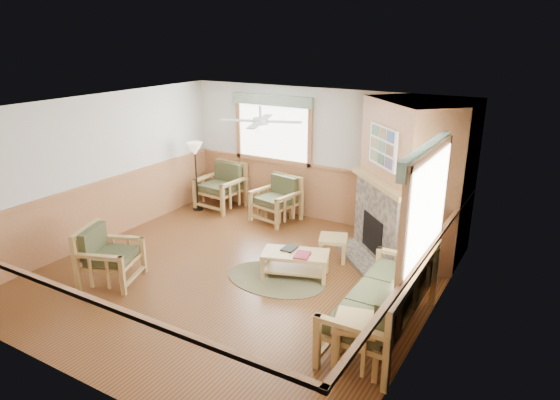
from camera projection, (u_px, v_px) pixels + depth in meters
The scene contains 24 objects.
floor at pixel (237, 276), 8.05m from camera, with size 6.00×6.00×0.01m, color brown.
ceiling at pixel (231, 107), 7.18m from camera, with size 6.00×6.00×0.01m, color white.
wall_back at pixel (321, 156), 10.06m from camera, with size 6.00×0.02×2.70m, color silver.
wall_front at pixel (66, 274), 5.17m from camera, with size 6.00×0.02×2.70m, color silver.
wall_left at pixel (100, 170), 9.06m from camera, with size 0.02×6.00×2.70m, color silver.
wall_right at pixel (432, 235), 6.17m from camera, with size 0.02×6.00×2.70m, color silver.
wainscot at pixel (236, 244), 7.87m from camera, with size 6.00×6.00×1.10m, color #A76E44, non-canonical shape.
fireplace at pixel (406, 182), 8.30m from camera, with size 2.20×2.20×2.70m, color #A76E44, non-canonical shape.
window_back at pixel (273, 93), 10.18m from camera, with size 1.90×0.16×1.50m, color white, non-canonical shape.
window_right at pixel (434, 144), 5.65m from camera, with size 0.16×1.90×1.50m, color white, non-canonical shape.
ceiling_fan at pixel (260, 109), 7.29m from camera, with size 1.24×1.24×0.36m, color white, non-canonical shape.
sofa at pixel (382, 298), 6.36m from camera, with size 0.90×2.19×1.01m, color tan, non-canonical shape.
armchair_back_left at pixel (220, 186), 10.99m from camera, with size 0.87×0.87×0.98m, color tan, non-canonical shape.
armchair_back_right at pixel (276, 199), 10.26m from camera, with size 0.81×0.81×0.91m, color tan, non-canonical shape.
armchair_left at pixel (110, 255), 7.71m from camera, with size 0.80×0.80×0.90m, color tan, non-canonical shape.
coffee_table at pixel (295, 265), 7.95m from camera, with size 1.05×0.52×0.42m, color tan, non-canonical shape.
end_table_chairs at pixel (278, 207), 10.40m from camera, with size 0.45×0.44×0.51m, color tan, non-canonical shape.
end_table_sofa at pixel (358, 344), 5.77m from camera, with size 0.55×0.53×0.62m, color tan, non-canonical shape.
footstool at pixel (333, 248), 8.57m from camera, with size 0.47×0.47×0.41m, color tan, non-canonical shape.
braided_rug at pixel (275, 279), 7.91m from camera, with size 1.64×1.64×0.01m, color brown.
floor_lamp_left at pixel (196, 177), 10.77m from camera, with size 0.35×0.35×1.52m, color black, non-canonical shape.
floor_lamp_right at pixel (415, 241), 7.41m from camera, with size 0.36×0.36×1.56m, color black, non-canonical shape.
book_red at pixel (302, 254), 7.76m from camera, with size 0.22×0.30×0.03m, color maroon.
book_dark at pixel (289, 248), 8.00m from camera, with size 0.20×0.27×0.03m, color black.
Camera 1 is at (4.28, -5.87, 3.74)m, focal length 32.00 mm.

